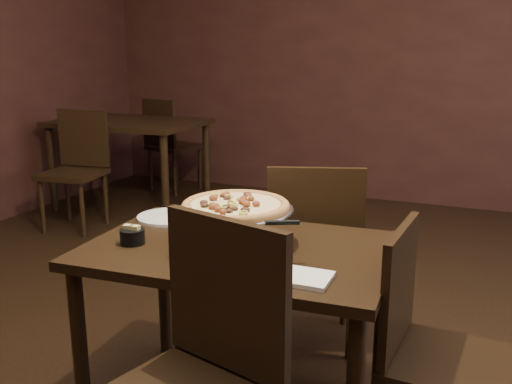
% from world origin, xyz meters
% --- Properties ---
extents(room, '(6.04, 7.04, 2.84)m').
position_xyz_m(room, '(0.06, 0.03, 1.40)').
color(room, black).
rests_on(room, ground).
extents(dining_table, '(1.16, 0.81, 0.71)m').
position_xyz_m(dining_table, '(-0.06, -0.05, 0.61)').
color(dining_table, black).
rests_on(dining_table, ground).
extents(background_table, '(1.29, 0.86, 0.80)m').
position_xyz_m(background_table, '(-2.20, 2.33, 0.70)').
color(background_table, black).
rests_on(background_table, ground).
extents(pizza_stand, '(0.44, 0.44, 0.18)m').
position_xyz_m(pizza_stand, '(-0.08, -0.03, 0.85)').
color(pizza_stand, '#B9B9C1').
rests_on(pizza_stand, dining_table).
extents(parmesan_shaker, '(0.05, 0.05, 0.10)m').
position_xyz_m(parmesan_shaker, '(-0.20, -0.24, 0.75)').
color(parmesan_shaker, '#F2EBBC').
rests_on(parmesan_shaker, dining_table).
extents(pepper_flake_shaker, '(0.06, 0.06, 0.10)m').
position_xyz_m(pepper_flake_shaker, '(-0.08, -0.17, 0.75)').
color(pepper_flake_shaker, maroon).
rests_on(pepper_flake_shaker, dining_table).
extents(packet_caddy, '(0.09, 0.09, 0.07)m').
position_xyz_m(packet_caddy, '(-0.44, -0.18, 0.74)').
color(packet_caddy, black).
rests_on(packet_caddy, dining_table).
extents(napkin_stack, '(0.15, 0.15, 0.02)m').
position_xyz_m(napkin_stack, '(0.28, -0.27, 0.71)').
color(napkin_stack, white).
rests_on(napkin_stack, dining_table).
extents(plate_left, '(0.26, 0.26, 0.01)m').
position_xyz_m(plate_left, '(-0.49, 0.15, 0.71)').
color(plate_left, silver).
rests_on(plate_left, dining_table).
extents(plate_near, '(0.23, 0.23, 0.01)m').
position_xyz_m(plate_near, '(-0.02, -0.35, 0.71)').
color(plate_near, silver).
rests_on(plate_near, dining_table).
extents(serving_spatula, '(0.15, 0.15, 0.02)m').
position_xyz_m(serving_spatula, '(0.15, -0.15, 0.85)').
color(serving_spatula, '#B9B9C1').
rests_on(serving_spatula, pizza_stand).
extents(chair_far, '(0.55, 0.55, 0.92)m').
position_xyz_m(chair_far, '(0.06, 0.55, 0.51)').
color(chair_far, black).
rests_on(chair_far, ground).
extents(chair_near, '(0.55, 0.55, 0.96)m').
position_xyz_m(chair_near, '(0.07, -0.62, 0.52)').
color(chair_near, black).
rests_on(chair_near, ground).
extents(chair_side, '(0.43, 0.43, 0.86)m').
position_xyz_m(chair_side, '(0.66, -0.09, 0.47)').
color(chair_side, black).
rests_on(chair_side, ground).
extents(bg_chair_far, '(0.54, 0.54, 0.94)m').
position_xyz_m(bg_chair_far, '(-2.20, 3.00, 0.51)').
color(bg_chair_far, black).
rests_on(bg_chair_far, ground).
extents(bg_chair_near, '(0.49, 0.49, 0.94)m').
position_xyz_m(bg_chair_near, '(-2.28, 1.71, 0.51)').
color(bg_chair_near, black).
rests_on(bg_chair_near, ground).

